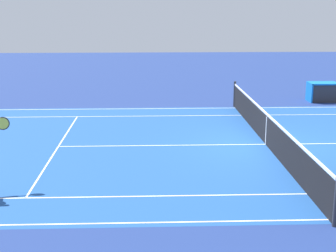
{
  "coord_description": "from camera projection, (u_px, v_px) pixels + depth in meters",
  "views": [
    {
      "loc": [
        3.6,
        14.55,
        4.23
      ],
      "look_at": [
        3.09,
        1.14,
        0.9
      ],
      "focal_mm": 52.61,
      "sensor_mm": 36.0,
      "label": 1
    }
  ],
  "objects": [
    {
      "name": "ground_plane",
      "position": [
        266.0,
        144.0,
        15.26
      ],
      "size": [
        60.0,
        60.0,
        0.0
      ],
      "primitive_type": "plane",
      "color": "navy"
    },
    {
      "name": "court_slab",
      "position": [
        266.0,
        144.0,
        15.26
      ],
      "size": [
        24.2,
        11.4,
        0.0
      ],
      "primitive_type": "cube",
      "color": "#1E4C93",
      "rests_on": "ground_plane"
    },
    {
      "name": "court_line_markings",
      "position": [
        266.0,
        144.0,
        15.26
      ],
      "size": [
        23.85,
        11.05,
        0.01
      ],
      "color": "white",
      "rests_on": "ground_plane"
    },
    {
      "name": "tennis_net",
      "position": [
        267.0,
        129.0,
        15.14
      ],
      "size": [
        0.1,
        11.7,
        1.08
      ],
      "color": "#2D2D33",
      "rests_on": "ground_plane"
    },
    {
      "name": "equipment_cart_tarped",
      "position": [
        322.0,
        92.0,
        21.91
      ],
      "size": [
        1.25,
        0.84,
        0.85
      ],
      "color": "#2D2D33",
      "rests_on": "ground_plane"
    }
  ]
}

